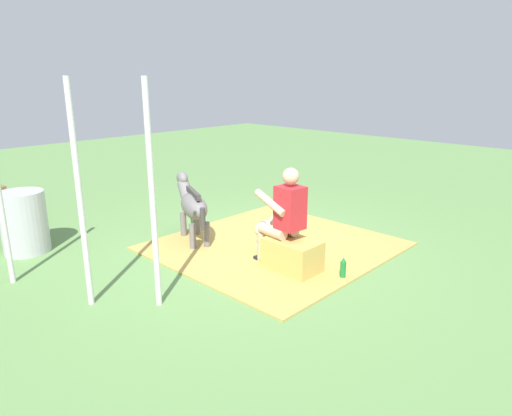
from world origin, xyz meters
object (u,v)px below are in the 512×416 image
at_px(person_seated, 284,214).
at_px(water_barrel, 24,222).
at_px(tent_pole_left, 152,198).
at_px(hay_bale, 292,256).
at_px(pony_lying, 280,224).
at_px(tent_pole_mid, 80,198).
at_px(soda_bottle, 343,268).
at_px(pony_standing, 192,204).

distance_m(person_seated, water_barrel, 3.51).
distance_m(water_barrel, tent_pole_left, 2.68).
height_order(hay_bale, person_seated, person_seated).
xyz_separation_m(person_seated, pony_lying, (0.76, -0.83, -0.50)).
distance_m(water_barrel, tent_pole_mid, 2.15).
distance_m(soda_bottle, water_barrel, 4.24).
distance_m(person_seated, pony_lying, 1.23).
bearing_deg(tent_pole_left, tent_pole_mid, 42.42).
distance_m(hay_bale, person_seated, 0.52).
bearing_deg(pony_standing, soda_bottle, -170.34).
xyz_separation_m(pony_standing, soda_bottle, (-2.30, -0.39, -0.41)).
bearing_deg(hay_bale, tent_pole_mid, 64.62).
relative_size(person_seated, tent_pole_mid, 0.55).
bearing_deg(water_barrel, person_seated, -144.97).
height_order(pony_lying, soda_bottle, pony_lying).
bearing_deg(person_seated, pony_standing, 5.93).
relative_size(person_seated, water_barrel, 1.53).
bearing_deg(pony_lying, pony_standing, 50.71).
height_order(hay_bale, pony_standing, pony_standing).
distance_m(pony_lying, tent_pole_left, 2.68).
height_order(pony_standing, water_barrel, pony_standing).
bearing_deg(hay_bale, person_seated, -4.15).
xyz_separation_m(hay_bale, pony_lying, (0.92, -0.84, -0.01)).
relative_size(person_seated, soda_bottle, 4.74).
bearing_deg(tent_pole_left, pony_lying, -79.74).
distance_m(hay_bale, tent_pole_left, 1.94).
relative_size(soda_bottle, tent_pole_mid, 0.12).
relative_size(hay_bale, tent_pole_left, 0.28).
bearing_deg(person_seated, tent_pole_left, 79.21).
xyz_separation_m(soda_bottle, water_barrel, (3.60, 2.23, 0.29)).
bearing_deg(soda_bottle, hay_bale, 22.61).
relative_size(pony_lying, tent_pole_left, 0.58).
xyz_separation_m(soda_bottle, tent_pole_mid, (1.58, 2.35, 1.03)).
bearing_deg(pony_lying, water_barrel, 53.40).
distance_m(hay_bale, water_barrel, 3.63).
height_order(person_seated, soda_bottle, person_seated).
xyz_separation_m(pony_standing, water_barrel, (1.29, 1.84, -0.12)).
relative_size(pony_standing, tent_pole_mid, 0.54).
bearing_deg(hay_bale, tent_pole_left, 73.87).
bearing_deg(water_barrel, tent_pole_mid, 176.68).
height_order(hay_bale, tent_pole_left, tent_pole_left).
distance_m(person_seated, soda_bottle, 0.95).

